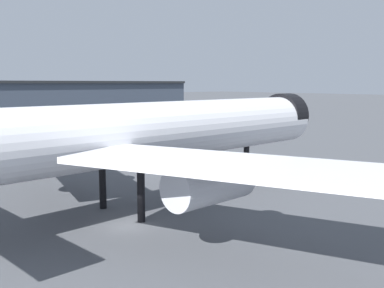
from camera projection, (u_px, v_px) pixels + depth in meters
ground at (129, 226)px, 39.19m from camera, size 900.00×900.00×0.00m
airliner_near_gate at (139, 134)px, 43.07m from camera, size 58.42×53.13×17.05m
service_truck_front at (115, 145)px, 78.44m from camera, size 5.96×4.34×3.00m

